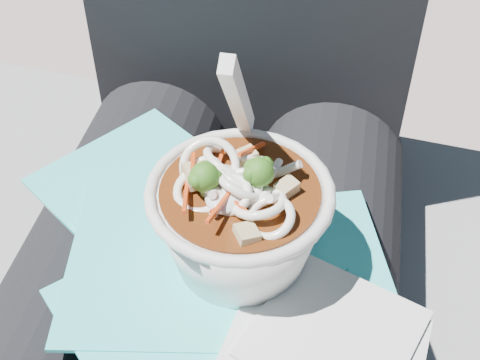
% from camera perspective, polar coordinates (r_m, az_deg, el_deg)
% --- Properties ---
extents(stone_ledge, '(1.04, 0.60, 0.47)m').
position_cam_1_polar(stone_ledge, '(0.97, -0.57, -14.42)').
color(stone_ledge, slate).
rests_on(stone_ledge, ground).
extents(lap, '(0.36, 0.48, 0.16)m').
position_cam_1_polar(lap, '(0.63, -3.53, -10.90)').
color(lap, black).
rests_on(lap, stone_ledge).
extents(person_body, '(0.34, 0.94, 1.02)m').
position_cam_1_polar(person_body, '(0.67, -1.75, -3.50)').
color(person_body, black).
rests_on(person_body, ground).
extents(plastic_bag, '(0.36, 0.39, 0.02)m').
position_cam_1_polar(plastic_bag, '(0.54, -2.95, -7.82)').
color(plastic_bag, '#30C8C8').
rests_on(plastic_bag, lap).
extents(napkins, '(0.16, 0.18, 0.01)m').
position_cam_1_polar(napkins, '(0.49, 7.06, -14.94)').
color(napkins, silver).
rests_on(napkins, plastic_bag).
extents(udon_bowl, '(0.16, 0.16, 0.19)m').
position_cam_1_polar(udon_bowl, '(0.50, -0.07, -3.04)').
color(udon_bowl, silver).
rests_on(udon_bowl, plastic_bag).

